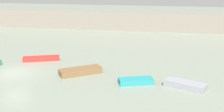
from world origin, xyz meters
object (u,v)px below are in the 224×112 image
at_px(rowboat_brown, 80,71).
at_px(rowboat_red, 41,58).
at_px(rowboat_teal, 136,81).
at_px(rowboat_grey, 185,85).

bearing_deg(rowboat_brown, rowboat_red, 112.33).
distance_m(rowboat_red, rowboat_brown, 6.21).
relative_size(rowboat_red, rowboat_teal, 1.32).
height_order(rowboat_red, rowboat_brown, rowboat_brown).
height_order(rowboat_teal, rowboat_grey, rowboat_grey).
bearing_deg(rowboat_teal, rowboat_brown, 144.70).
xyz_separation_m(rowboat_brown, rowboat_teal, (5.18, -1.54, -0.04)).
distance_m(rowboat_red, rowboat_teal, 11.49).
bearing_deg(rowboat_grey, rowboat_brown, -167.30).
height_order(rowboat_brown, rowboat_teal, rowboat_brown).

